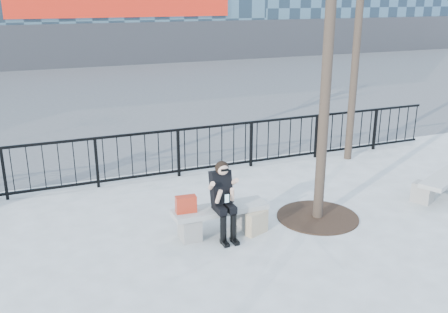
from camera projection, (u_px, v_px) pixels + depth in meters
name	position (u px, v px, depth m)	size (l,w,h in m)	color
ground	(220.00, 233.00, 8.61)	(120.00, 120.00, 0.00)	gray
street_surface	(92.00, 89.00, 21.80)	(60.00, 23.00, 0.01)	#474747
railing	(170.00, 154.00, 11.08)	(14.00, 0.06, 1.10)	black
tree_grate	(317.00, 217.00, 9.21)	(1.50, 1.50, 0.02)	black
bench_main	(220.00, 217.00, 8.52)	(1.65, 0.46, 0.49)	slate
bench_second	(444.00, 184.00, 10.02)	(1.60, 0.45, 0.48)	slate
seated_woman	(224.00, 201.00, 8.26)	(0.50, 0.64, 1.34)	black
handbag	(186.00, 204.00, 8.22)	(0.34, 0.16, 0.28)	#A92814
shopping_bag	(257.00, 223.00, 8.53)	(0.42, 0.15, 0.40)	beige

